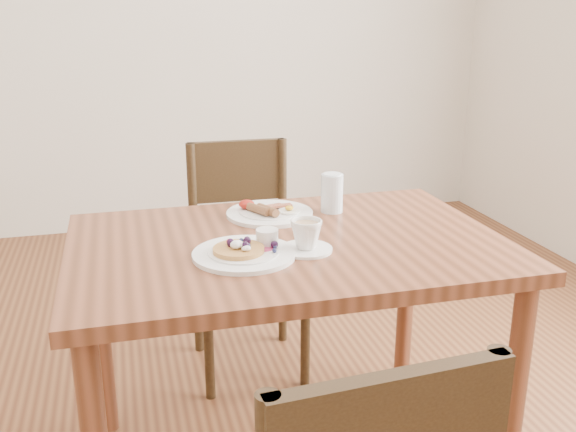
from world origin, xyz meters
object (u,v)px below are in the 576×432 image
object	(u,v)px
chair_far	(245,246)
teacup_saucer	(306,237)
dining_table	(288,273)
pancake_plate	(246,251)
water_glass	(332,193)
breakfast_plate	(268,212)

from	to	relation	value
chair_far	teacup_saucer	xyz separation A→B (m)	(0.02, -0.75, 0.30)
dining_table	pancake_plate	distance (m)	0.20
water_glass	pancake_plate	bearing A→B (deg)	-137.74
pancake_plate	water_glass	xyz separation A→B (m)	(0.34, 0.31, 0.05)
teacup_saucer	water_glass	world-z (taller)	water_glass
breakfast_plate	pancake_plate	bearing A→B (deg)	-113.08
dining_table	chair_far	bearing A→B (deg)	89.69
pancake_plate	teacup_saucer	world-z (taller)	teacup_saucer
chair_far	pancake_plate	bearing A→B (deg)	80.24
teacup_saucer	water_glass	size ratio (longest dim) A/B	1.15
teacup_saucer	water_glass	distance (m)	0.36
breakfast_plate	water_glass	xyz separation A→B (m)	(0.20, -0.01, 0.05)
dining_table	teacup_saucer	xyz separation A→B (m)	(0.02, -0.09, 0.14)
dining_table	water_glass	size ratio (longest dim) A/B	9.89
dining_table	breakfast_plate	xyz separation A→B (m)	(-0.00, 0.23, 0.11)
dining_table	teacup_saucer	size ratio (longest dim) A/B	8.57
pancake_plate	breakfast_plate	size ratio (longest dim) A/B	1.00
dining_table	chair_far	size ratio (longest dim) A/B	1.36
dining_table	pancake_plate	bearing A→B (deg)	-147.18
chair_far	water_glass	bearing A→B (deg)	115.28
breakfast_plate	teacup_saucer	xyz separation A→B (m)	(0.03, -0.33, 0.03)
dining_table	pancake_plate	xyz separation A→B (m)	(-0.14, -0.09, 0.11)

